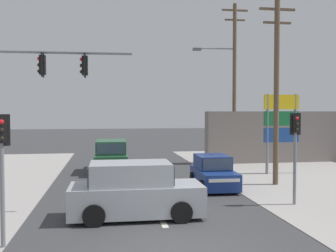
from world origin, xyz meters
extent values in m
plane|color=#3A3A3D|center=(0.00, 0.00, 0.00)|extent=(140.00, 140.00, 0.00)
cube|color=silver|center=(0.00, 3.00, 0.00)|extent=(0.20, 2.40, 0.01)
cube|color=silver|center=(0.00, 8.00, 0.00)|extent=(0.20, 2.40, 0.01)
cylinder|color=brown|center=(6.41, 7.99, 4.51)|extent=(0.26, 0.26, 9.01)
cube|color=brown|center=(6.41, 7.99, 8.56)|extent=(1.80, 0.12, 0.11)
cube|color=brown|center=(6.41, 7.99, 7.91)|extent=(1.40, 0.12, 0.10)
cylinder|color=brown|center=(6.85, 15.63, 5.45)|extent=(0.26, 0.26, 10.89)
cube|color=brown|center=(6.85, 15.63, 10.44)|extent=(1.80, 0.12, 0.11)
cube|color=brown|center=(6.85, 15.63, 9.79)|extent=(1.40, 0.12, 0.10)
cylinder|color=slate|center=(5.55, 15.69, 7.84)|extent=(2.60, 0.20, 0.09)
cube|color=#595B60|center=(4.25, 15.74, 7.77)|extent=(0.57, 0.30, 0.18)
cylinder|color=slate|center=(-3.49, 4.16, 5.70)|extent=(5.20, 0.28, 0.11)
cube|color=black|center=(-4.01, 4.18, 5.25)|extent=(0.21, 0.27, 0.68)
cube|color=black|center=(-4.01, 4.18, 5.25)|extent=(0.05, 0.44, 0.84)
sphere|color=red|center=(-4.13, 4.18, 5.47)|extent=(0.13, 0.13, 0.13)
sphere|color=black|center=(-4.13, 4.18, 5.25)|extent=(0.13, 0.13, 0.13)
sphere|color=black|center=(-4.13, 4.18, 5.03)|extent=(0.13, 0.13, 0.13)
cube|color=black|center=(-2.55, 4.13, 5.25)|extent=(0.21, 0.27, 0.68)
cube|color=black|center=(-2.55, 4.13, 5.25)|extent=(0.05, 0.44, 0.84)
sphere|color=red|center=(-2.67, 4.13, 5.47)|extent=(0.13, 0.13, 0.13)
sphere|color=black|center=(-2.67, 4.13, 5.25)|extent=(0.13, 0.13, 0.13)
sphere|color=black|center=(-2.67, 4.13, 5.03)|extent=(0.13, 0.13, 0.13)
cylinder|color=slate|center=(5.37, 3.98, 1.40)|extent=(0.12, 0.12, 2.80)
cube|color=black|center=(5.37, 3.98, 3.14)|extent=(0.27, 0.21, 0.68)
cube|color=black|center=(5.37, 3.98, 3.14)|extent=(0.44, 0.06, 0.84)
sphere|color=red|center=(5.38, 3.86, 3.36)|extent=(0.13, 0.13, 0.13)
sphere|color=black|center=(5.38, 3.86, 3.14)|extent=(0.13, 0.13, 0.13)
sphere|color=black|center=(5.38, 3.86, 2.92)|extent=(0.13, 0.13, 0.13)
cylinder|color=slate|center=(-4.55, 0.73, 1.40)|extent=(0.12, 0.12, 2.80)
cube|color=black|center=(-4.55, 0.73, 3.14)|extent=(0.31, 0.27, 0.68)
cube|color=black|center=(-4.55, 0.73, 3.14)|extent=(0.43, 0.17, 0.84)
sphere|color=red|center=(-4.52, 0.62, 3.36)|extent=(0.13, 0.13, 0.13)
sphere|color=black|center=(-4.52, 0.62, 3.14)|extent=(0.13, 0.13, 0.13)
sphere|color=black|center=(-4.52, 0.62, 2.92)|extent=(0.13, 0.13, 0.13)
cylinder|color=slate|center=(7.31, 11.13, 2.30)|extent=(0.16, 0.16, 4.60)
cylinder|color=slate|center=(9.01, 11.13, 2.30)|extent=(0.16, 0.16, 4.60)
cube|color=yellow|center=(8.16, 11.13, 4.15)|extent=(2.10, 0.14, 0.84)
cube|color=#196B38|center=(8.16, 11.13, 3.20)|extent=(2.10, 0.14, 0.84)
cube|color=#1E4793|center=(8.16, 11.13, 2.25)|extent=(2.10, 0.14, 0.84)
cube|color=gray|center=(11.00, 16.00, 1.80)|extent=(12.00, 1.00, 3.60)
cube|color=#A3A8AD|center=(-0.81, 3.15, 0.64)|extent=(4.51, 1.87, 1.00)
cube|color=#A3A8AD|center=(-1.01, 3.15, 1.52)|extent=(2.71, 1.74, 0.76)
cube|color=#384756|center=(0.36, 3.14, 1.52)|extent=(0.07, 1.58, 0.65)
cube|color=#384756|center=(-2.38, 3.16, 1.52)|extent=(0.07, 1.55, 0.61)
cube|color=white|center=(1.46, 3.14, 0.86)|extent=(0.05, 1.56, 0.14)
cylinder|color=black|center=(0.59, 4.06, 0.36)|extent=(0.72, 0.23, 0.72)
cylinder|color=black|center=(0.57, 2.22, 0.36)|extent=(0.72, 0.23, 0.72)
cylinder|color=black|center=(-2.20, 4.08, 0.36)|extent=(0.72, 0.23, 0.72)
cylinder|color=black|center=(-2.22, 2.24, 0.36)|extent=(0.72, 0.23, 0.72)
cube|color=#235633|center=(-1.53, 13.49, 0.64)|extent=(1.94, 4.54, 1.00)
cube|color=#235633|center=(-1.53, 13.29, 1.52)|extent=(1.78, 2.74, 0.76)
cube|color=#384756|center=(-1.50, 14.66, 1.52)|extent=(1.58, 0.10, 0.65)
cube|color=#384756|center=(-1.56, 11.93, 1.52)|extent=(1.55, 0.10, 0.61)
cube|color=white|center=(-1.47, 15.76, 0.86)|extent=(1.56, 0.08, 0.14)
cylinder|color=black|center=(-2.41, 14.91, 0.36)|extent=(0.24, 0.72, 0.72)
cylinder|color=black|center=(-0.57, 14.87, 0.36)|extent=(0.24, 0.72, 0.72)
cylinder|color=black|center=(-2.48, 12.12, 0.36)|extent=(0.24, 0.72, 0.72)
cylinder|color=black|center=(-0.64, 12.08, 0.36)|extent=(0.24, 0.72, 0.72)
cube|color=navy|center=(3.18, 7.66, 0.51)|extent=(1.69, 3.64, 0.76)
cube|color=navy|center=(3.19, 7.96, 1.21)|extent=(1.53, 1.94, 0.64)
cube|color=#384756|center=(3.17, 6.99, 1.21)|extent=(1.36, 0.10, 0.54)
cube|color=#384756|center=(3.22, 8.93, 1.21)|extent=(1.33, 0.09, 0.51)
cube|color=white|center=(3.14, 5.84, 0.68)|extent=(1.36, 0.08, 0.14)
cylinder|color=black|center=(3.95, 6.53, 0.30)|extent=(0.20, 0.60, 0.60)
cylinder|color=black|center=(2.35, 6.57, 0.30)|extent=(0.20, 0.60, 0.60)
cylinder|color=black|center=(4.01, 8.76, 0.30)|extent=(0.20, 0.60, 0.60)
cylinder|color=black|center=(2.41, 8.80, 0.30)|extent=(0.20, 0.60, 0.60)
camera|label=1|loc=(-1.83, -10.15, 3.65)|focal=42.00mm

